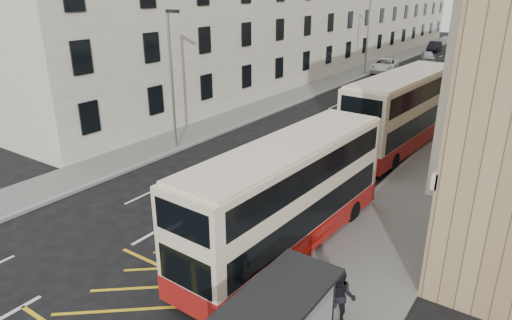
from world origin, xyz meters
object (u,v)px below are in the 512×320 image
Objects in this scene: street_lamp_far at (368,32)px; white_van at (384,65)px; double_decker_rear at (402,112)px; car_dark at (434,46)px; double_decker_front at (288,196)px; pedestrian_far at (300,287)px; car_red at (501,53)px; car_silver at (428,56)px; street_lamp_near at (172,73)px; pedestrian_mid at (340,298)px.

white_van is at bearing 68.83° from street_lamp_far.
double_decker_rear is at bearing -63.37° from street_lamp_far.
white_van is 1.23× the size of car_dark.
pedestrian_far is (2.26, -3.05, -1.15)m from double_decker_front.
car_silver is at bearing 36.80° from car_red.
pedestrian_far is (13.61, -8.90, -3.64)m from street_lamp_near.
car_silver is (-10.55, 52.85, -0.33)m from pedestrian_far.
street_lamp_far is at bearing -123.78° from car_silver.
street_lamp_far is 41.70m from pedestrian_mid.
white_van is (1.15, 2.97, -3.86)m from street_lamp_far.
car_dark is at bearing 87.32° from street_lamp_far.
car_silver is 0.81× the size of car_red.
pedestrian_mid is 43.96m from white_van.
car_red is (-0.60, 45.05, -1.63)m from double_decker_rear.
double_decker_rear is at bearing -77.89° from white_van.
street_lamp_far is 0.75× the size of double_decker_front.
pedestrian_far is at bearing -100.11° from car_silver.
double_decker_rear reaches higher than car_dark.
street_lamp_far is 14.82m from car_silver.
pedestrian_mid is (14.86, -38.79, -3.58)m from street_lamp_far.
street_lamp_far reaches higher than pedestrian_far.
street_lamp_far is 24.97m from double_decker_rear.
double_decker_rear is at bearing -83.62° from car_dark.
car_dark reaches higher than car_silver.
street_lamp_near is 54.01m from car_red.
street_lamp_far is 1.76× the size of car_dark.
double_decker_rear is 47.92m from car_dark.
car_red reaches higher than car_silver.
street_lamp_near is 30.00m from street_lamp_far.
street_lamp_far is 37.69m from double_decker_front.
double_decker_front reaches higher than white_van.
street_lamp_far reaches higher than pedestrian_mid.
white_van is 21.96m from car_red.
car_red is at bearing -88.14° from pedestrian_far.
white_van is (1.15, 32.97, -3.86)m from street_lamp_near.
double_decker_front is 58.70m from car_red.
street_lamp_near is 4.41× the size of pedestrian_mid.
street_lamp_far is 4.41× the size of pedestrian_mid.
car_red is (-4.32, 61.62, -0.35)m from pedestrian_mid.
street_lamp_near reaches higher than pedestrian_far.
car_silver is 0.86× the size of car_dark.
pedestrian_mid is 0.46× the size of car_silver.
street_lamp_near is at bearing -101.52° from white_van.
car_dark is at bearing -79.89° from pedestrian_far.
street_lamp_near is 16.67m from pedestrian_far.
double_decker_front is (11.35, -5.85, -2.49)m from street_lamp_near.
pedestrian_mid is at bearing -73.68° from double_decker_rear.
double_decker_front is 50.51m from car_silver.
car_dark is (-10.00, 46.84, -1.59)m from double_decker_rear.
car_silver is 10.83m from car_dark.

